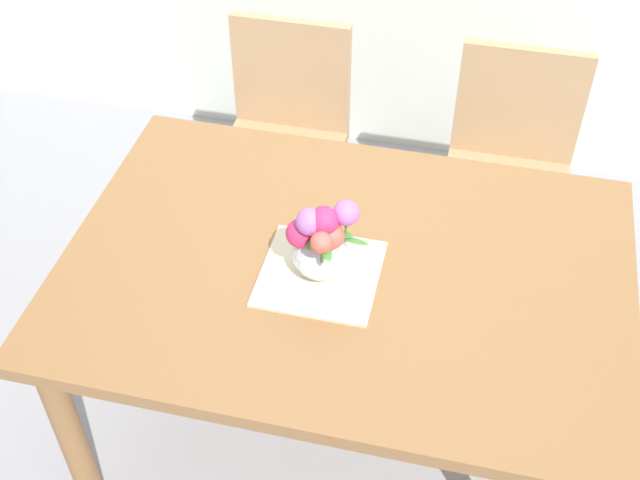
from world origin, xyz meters
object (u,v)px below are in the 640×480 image
dining_table (345,290)px  chair_left (285,131)px  chair_right (509,163)px  flower_vase (321,242)px

dining_table → chair_left: 0.94m
chair_left → chair_right: 0.79m
chair_left → flower_vase: 1.04m
chair_left → flower_vase: flower_vase is taller
dining_table → chair_right: chair_right is taller
chair_left → chair_right: size_ratio=1.00×
chair_left → flower_vase: bearing=110.8°
dining_table → chair_left: bearing=115.1°
dining_table → flower_vase: (-0.05, -0.06, 0.22)m
chair_left → chair_right: (0.79, 0.00, 0.00)m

